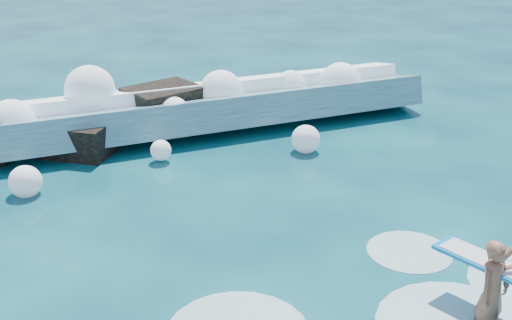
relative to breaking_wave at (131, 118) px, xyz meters
The scene contains 5 objects.
ground 7.82m from the breaking_wave, 90.82° to the right, with size 200.00×200.00×0.00m, color #082C42.
breaking_wave is the anchor object (origin of this frame).
rock_cluster 1.98m from the breaking_wave, behind, with size 8.22×3.40×1.42m.
surfer_with_board 11.42m from the breaking_wave, 73.32° to the right, with size 1.27×2.95×1.78m.
wave_spray 0.52m from the breaking_wave, 155.58° to the right, with size 14.91×4.78×2.08m.
Camera 1 is at (-3.43, -9.51, 6.27)m, focal length 45.00 mm.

